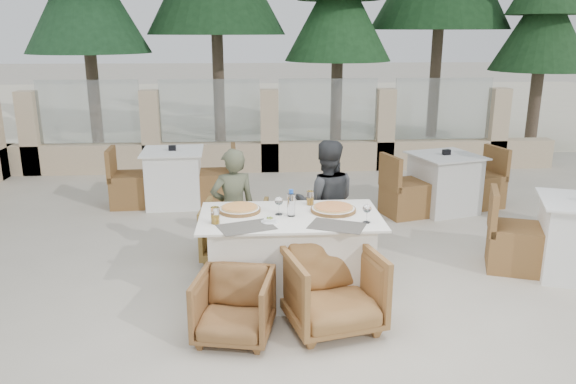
{
  "coord_description": "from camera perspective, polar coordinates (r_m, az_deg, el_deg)",
  "views": [
    {
      "loc": [
        -0.28,
        -4.73,
        2.33
      ],
      "look_at": [
        0.03,
        0.26,
        0.9
      ],
      "focal_mm": 35.0,
      "sensor_mm": 36.0,
      "label": 1
    }
  ],
  "objects": [
    {
      "name": "pine_far_right",
      "position": [
        12.63,
        24.45,
        14.23
      ],
      "size": [
        1.98,
        1.98,
        4.5
      ],
      "primitive_type": "cone",
      "color": "#1E4420",
      "rests_on": "ground"
    },
    {
      "name": "dining_table",
      "position": [
        5.09,
        0.21,
        -6.52
      ],
      "size": [
        1.6,
        0.9,
        0.77
      ],
      "primitive_type": null,
      "color": "white",
      "rests_on": "ground"
    },
    {
      "name": "ground",
      "position": [
        5.28,
        -0.2,
        -10.24
      ],
      "size": [
        80.0,
        80.0,
        0.0
      ],
      "primitive_type": "plane",
      "color": "beige",
      "rests_on": "ground"
    },
    {
      "name": "armchair_near_left",
      "position": [
        4.48,
        -5.51,
        -11.49
      ],
      "size": [
        0.68,
        0.69,
        0.54
      ],
      "primitive_type": "imported",
      "rotation": [
        0.0,
        0.0,
        -0.19
      ],
      "color": "brown",
      "rests_on": "ground"
    },
    {
      "name": "placemat_near_right",
      "position": [
        4.71,
        5.0,
        -3.43
      ],
      "size": [
        0.53,
        0.45,
        0.0
      ],
      "primitive_type": "cube",
      "rotation": [
        0.0,
        0.0,
        -0.4
      ],
      "color": "#544F48",
      "rests_on": "dining_table"
    },
    {
      "name": "armchair_far_right",
      "position": [
        5.98,
        3.62,
        -3.87
      ],
      "size": [
        0.85,
        0.86,
        0.61
      ],
      "primitive_type": "imported",
      "rotation": [
        0.0,
        0.0,
        3.52
      ],
      "color": "olive",
      "rests_on": "ground"
    },
    {
      "name": "sand_patch",
      "position": [
        18.87,
        -2.74,
        8.87
      ],
      "size": [
        30.0,
        16.0,
        0.01
      ],
      "primitive_type": "cube",
      "color": "beige",
      "rests_on": "ground"
    },
    {
      "name": "wine_glass_corner",
      "position": [
        4.79,
        8.02,
        -2.06
      ],
      "size": [
        0.08,
        0.08,
        0.18
      ],
      "primitive_type": null,
      "rotation": [
        0.0,
        0.0,
        0.01
      ],
      "color": "white",
      "rests_on": "dining_table"
    },
    {
      "name": "pine_centre",
      "position": [
        12.06,
        5.12,
        16.71
      ],
      "size": [
        2.2,
        2.2,
        5.0
      ],
      "primitive_type": "cone",
      "color": "#204C24",
      "rests_on": "ground"
    },
    {
      "name": "pizza_left",
      "position": [
        5.07,
        -4.93,
        -1.73
      ],
      "size": [
        0.39,
        0.39,
        0.05
      ],
      "primitive_type": "cylinder",
      "rotation": [
        0.0,
        0.0,
        0.03
      ],
      "color": "orange",
      "rests_on": "dining_table"
    },
    {
      "name": "wine_glass_centre",
      "position": [
        4.95,
        -0.94,
        -1.29
      ],
      "size": [
        0.1,
        0.1,
        0.18
      ],
      "primitive_type": null,
      "rotation": [
        0.0,
        0.0,
        0.31
      ],
      "color": "white",
      "rests_on": "dining_table"
    },
    {
      "name": "armchair_far_left",
      "position": [
        5.95,
        -5.37,
        -3.94
      ],
      "size": [
        0.73,
        0.75,
        0.62
      ],
      "primitive_type": "imported",
      "rotation": [
        0.0,
        0.0,
        3.04
      ],
      "color": "olive",
      "rests_on": "ground"
    },
    {
      "name": "beer_glass_right",
      "position": [
        5.24,
        2.27,
        -0.62
      ],
      "size": [
        0.08,
        0.08,
        0.13
      ],
      "primitive_type": "cylinder",
      "rotation": [
        0.0,
        0.0,
        0.26
      ],
      "color": "orange",
      "rests_on": "dining_table"
    },
    {
      "name": "beer_glass_left",
      "position": [
        4.77,
        -7.41,
        -2.37
      ],
      "size": [
        0.09,
        0.09,
        0.14
      ],
      "primitive_type": "cylinder",
      "rotation": [
        0.0,
        0.0,
        -0.23
      ],
      "color": "gold",
      "rests_on": "dining_table"
    },
    {
      "name": "water_bottle",
      "position": [
        4.91,
        0.32,
        -1.11
      ],
      "size": [
        0.09,
        0.09,
        0.24
      ],
      "primitive_type": "cylinder",
      "rotation": [
        0.0,
        0.0,
        -0.26
      ],
      "color": "#A2B9D5",
      "rests_on": "dining_table"
    },
    {
      "name": "armchair_near_right",
      "position": [
        4.61,
        4.51,
        -9.76
      ],
      "size": [
        0.87,
        0.89,
        0.67
      ],
      "primitive_type": "imported",
      "rotation": [
        0.0,
        0.0,
        0.24
      ],
      "color": "olive",
      "rests_on": "ground"
    },
    {
      "name": "bg_table_b",
      "position": [
        7.78,
        15.57,
        0.89
      ],
      "size": [
        1.81,
        1.25,
        0.77
      ],
      "primitive_type": null,
      "rotation": [
        0.0,
        0.0,
        0.29
      ],
      "color": "silver",
      "rests_on": "ground"
    },
    {
      "name": "diner_left",
      "position": [
        5.62,
        -5.58,
        -1.8
      ],
      "size": [
        0.52,
        0.41,
        1.25
      ],
      "primitive_type": "imported",
      "rotation": [
        0.0,
        0.0,
        3.42
      ],
      "color": "#51553E",
      "rests_on": "ground"
    },
    {
      "name": "bg_table_a",
      "position": [
        7.93,
        -11.51,
        1.43
      ],
      "size": [
        1.68,
        0.9,
        0.77
      ],
      "primitive_type": null,
      "rotation": [
        0.0,
        0.0,
        0.05
      ],
      "color": "white",
      "rests_on": "ground"
    },
    {
      "name": "pizza_right",
      "position": [
        5.08,
        4.62,
        -1.68
      ],
      "size": [
        0.5,
        0.5,
        0.05
      ],
      "primitive_type": "cylinder",
      "rotation": [
        0.0,
        0.0,
        -0.24
      ],
      "color": "#D0491C",
      "rests_on": "dining_table"
    },
    {
      "name": "perimeter_wall_far",
      "position": [
        9.65,
        -1.9,
        6.83
      ],
      "size": [
        10.0,
        0.34,
        1.6
      ],
      "primitive_type": null,
      "color": "beige",
      "rests_on": "ground"
    },
    {
      "name": "pine_far_left",
      "position": [
        12.17,
        -19.84,
        17.04
      ],
      "size": [
        2.42,
        2.42,
        5.5
      ],
      "primitive_type": "cone",
      "color": "#1E4825",
      "rests_on": "ground"
    },
    {
      "name": "placemat_near_left",
      "position": [
        4.67,
        -4.25,
        -3.57
      ],
      "size": [
        0.53,
        0.43,
        0.0
      ],
      "primitive_type": "cube",
      "rotation": [
        0.0,
        0.0,
        0.35
      ],
      "color": "#5B564E",
      "rests_on": "dining_table"
    },
    {
      "name": "diner_right",
      "position": [
        5.7,
        3.88,
        -1.17
      ],
      "size": [
        0.65,
        0.51,
        1.31
      ],
      "primitive_type": "imported",
      "rotation": [
        0.0,
        0.0,
        3.12
      ],
      "color": "#343538",
      "rests_on": "ground"
    },
    {
      "name": "olive_dish",
      "position": [
        4.78,
        -1.87,
        -2.83
      ],
      "size": [
        0.14,
        0.14,
        0.04
      ],
      "primitive_type": null,
      "rotation": [
        0.0,
        0.0,
        -0.27
      ],
      "color": "white",
      "rests_on": "dining_table"
    }
  ]
}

